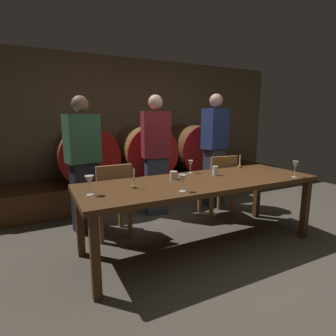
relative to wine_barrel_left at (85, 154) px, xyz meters
The scene contains 20 objects.
ground_plane 2.61m from the wine_barrel_left, 67.14° to the right, with size 7.90×7.90×0.00m, color #4C443A.
back_wall 1.17m from the wine_barrel_left, 29.81° to the left, with size 6.08×0.24×2.41m, color brown.
barrel_shelf 1.15m from the wine_barrel_left, ahead, with size 5.47×0.90×0.41m, color #4C2D16.
wine_barrel_left is the anchor object (origin of this frame).
wine_barrel_center 0.96m from the wine_barrel_left, ahead, with size 0.86×0.92×0.86m.
wine_barrel_right 1.90m from the wine_barrel_left, ahead, with size 0.86×0.92×0.86m.
dining_table 2.11m from the wine_barrel_left, 66.11° to the right, with size 2.56×0.87×0.74m.
chair_left 1.32m from the wine_barrel_left, 87.08° to the right, with size 0.42×0.42×0.88m.
chair_right 2.07m from the wine_barrel_left, 39.22° to the right, with size 0.43×0.43×0.88m.
guest_left 0.95m from the wine_barrel_left, 100.89° to the right, with size 0.42×0.32×1.64m.
guest_center 1.15m from the wine_barrel_left, 43.01° to the right, with size 0.41×0.30×1.70m.
guest_right 2.01m from the wine_barrel_left, 24.94° to the right, with size 0.42×0.31×1.74m.
candle_left 1.92m from the wine_barrel_left, 86.69° to the right, with size 0.05×0.05×0.20m.
candle_right 2.31m from the wine_barrel_left, 42.67° to the right, with size 0.05×0.05×0.18m.
wine_glass_far_left 1.98m from the wine_barrel_left, 98.67° to the right, with size 0.08×0.08×0.17m.
wine_glass_center_left 2.26m from the wine_barrel_left, 78.27° to the right, with size 0.07×0.07×0.15m.
wine_glass_center_right 1.82m from the wine_barrel_left, 58.93° to the right, with size 0.06×0.06×0.15m.
wine_glass_far_right 2.93m from the wine_barrel_left, 50.92° to the right, with size 0.06×0.06×0.18m.
cup_left 1.86m from the wine_barrel_left, 70.91° to the right, with size 0.08×0.08×0.09m, color beige.
cup_right 2.12m from the wine_barrel_left, 57.82° to the right, with size 0.06×0.06×0.10m, color white.
Camera 1 is at (-1.64, -1.92, 1.39)m, focal length 28.32 mm.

